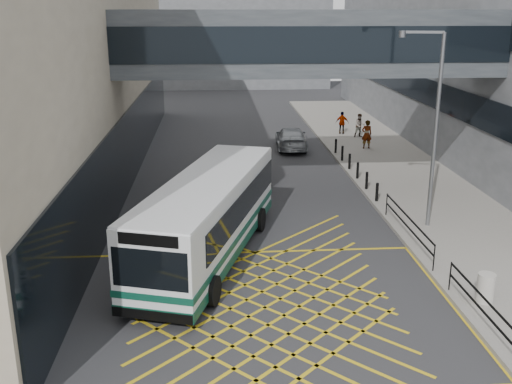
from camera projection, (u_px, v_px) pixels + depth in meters
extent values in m
plane|color=#333335|center=(265.00, 308.00, 18.94)|extent=(120.00, 120.00, 0.00)
cube|color=black|center=(134.00, 141.00, 33.19)|extent=(0.10, 41.50, 4.00)
cube|color=black|center=(408.00, 84.00, 41.43)|extent=(0.10, 43.50, 1.60)
cube|color=black|center=(412.00, 24.00, 40.24)|extent=(0.10, 43.50, 1.60)
cube|color=slate|center=(208.00, 8.00, 73.31)|extent=(28.00, 16.00, 18.00)
cube|color=#3F4449|center=(307.00, 42.00, 28.36)|extent=(20.00, 4.00, 3.00)
cube|color=black|center=(314.00, 45.00, 26.43)|extent=(19.50, 0.06, 1.60)
cube|color=black|center=(301.00, 40.00, 30.28)|extent=(19.50, 0.06, 1.60)
cube|color=gray|center=(401.00, 174.00, 33.81)|extent=(6.00, 54.00, 0.16)
cube|color=gold|center=(265.00, 307.00, 18.94)|extent=(12.00, 9.00, 0.01)
cube|color=white|center=(208.00, 215.00, 22.23)|extent=(5.64, 11.29, 2.71)
cube|color=#0D4231|center=(209.00, 245.00, 22.58)|extent=(5.69, 11.34, 0.34)
cube|color=#0D4231|center=(209.00, 231.00, 22.42)|extent=(5.71, 11.35, 0.22)
cube|color=black|center=(213.00, 201.00, 22.69)|extent=(5.29, 9.97, 1.05)
cube|color=black|center=(150.00, 269.00, 17.04)|extent=(2.23, 0.75, 1.20)
cube|color=black|center=(148.00, 240.00, 16.75)|extent=(1.75, 0.59, 0.35)
cube|color=white|center=(207.00, 180.00, 21.83)|extent=(5.59, 11.19, 0.10)
cube|color=black|center=(152.00, 315.00, 17.45)|extent=(2.43, 0.83, 0.30)
cube|color=black|center=(244.00, 201.00, 27.73)|extent=(2.43, 0.83, 0.30)
cylinder|color=black|center=(139.00, 283.00, 19.50)|extent=(0.56, 1.04, 1.00)
cylinder|color=black|center=(213.00, 291.00, 18.95)|extent=(0.56, 1.04, 1.00)
cylinder|color=black|center=(203.00, 215.00, 25.85)|extent=(0.56, 1.04, 1.00)
cylinder|color=black|center=(260.00, 220.00, 25.30)|extent=(0.56, 1.04, 1.00)
imported|color=silver|center=(175.00, 260.00, 20.71)|extent=(3.62, 4.98, 1.47)
imported|color=black|center=(241.00, 164.00, 33.43)|extent=(2.10, 4.67, 1.43)
imported|color=#9CA0A4|center=(291.00, 137.00, 40.05)|extent=(2.31, 4.93, 1.50)
cylinder|color=slate|center=(435.00, 133.00, 24.46)|extent=(0.19, 0.19, 8.01)
cube|color=slate|center=(423.00, 32.00, 23.40)|extent=(1.58, 0.45, 0.10)
cylinder|color=slate|center=(402.00, 34.00, 23.54)|extent=(0.34, 0.34, 0.25)
cylinder|color=#ADA89E|center=(486.00, 288.00, 18.85)|extent=(0.55, 0.55, 0.95)
cube|color=black|center=(485.00, 299.00, 17.12)|extent=(0.05, 5.00, 0.05)
cube|color=black|center=(483.00, 312.00, 17.23)|extent=(0.05, 5.00, 0.05)
cube|color=black|center=(408.00, 217.00, 23.79)|extent=(0.05, 6.00, 0.05)
cube|color=black|center=(408.00, 227.00, 23.91)|extent=(0.05, 6.00, 0.05)
cylinder|color=black|center=(450.00, 276.00, 19.63)|extent=(0.04, 0.04, 1.00)
cylinder|color=black|center=(434.00, 258.00, 21.06)|extent=(0.04, 0.04, 1.00)
cylinder|color=black|center=(387.00, 204.00, 26.78)|extent=(0.04, 0.04, 1.00)
cylinder|color=black|center=(377.00, 192.00, 28.71)|extent=(0.14, 0.14, 0.90)
cylinder|color=black|center=(367.00, 180.00, 30.61)|extent=(0.14, 0.14, 0.90)
cylinder|color=black|center=(358.00, 170.00, 32.52)|extent=(0.14, 0.14, 0.90)
cylinder|color=black|center=(350.00, 161.00, 34.42)|extent=(0.14, 0.14, 0.90)
cylinder|color=black|center=(342.00, 153.00, 36.33)|extent=(0.14, 0.14, 0.90)
cylinder|color=black|center=(336.00, 146.00, 38.23)|extent=(0.14, 0.14, 0.90)
imported|color=gray|center=(367.00, 134.00, 39.32)|extent=(0.76, 0.55, 1.88)
imported|color=gray|center=(360.00, 126.00, 42.76)|extent=(0.87, 0.56, 1.67)
imported|color=gray|center=(342.00, 123.00, 43.86)|extent=(1.05, 0.69, 1.63)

